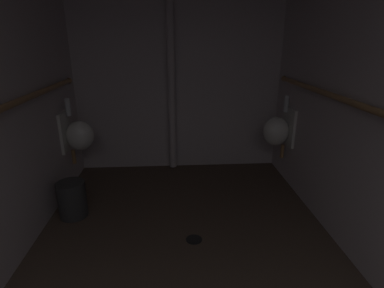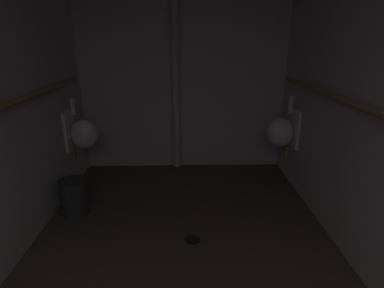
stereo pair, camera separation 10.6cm
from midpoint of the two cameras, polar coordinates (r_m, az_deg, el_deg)
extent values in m
cube|color=#47382D|center=(2.63, -2.38, -20.66)|extent=(2.69, 3.77, 0.08)
cube|color=beige|center=(2.47, 29.65, 6.91)|extent=(0.06, 3.77, 2.45)
cube|color=beige|center=(3.90, -3.37, 12.97)|extent=(2.69, 0.06, 2.45)
ellipsoid|color=silver|center=(3.62, -21.02, 1.45)|extent=(0.30, 0.26, 0.34)
cube|color=silver|center=(3.66, -23.43, 2.13)|extent=(0.03, 0.30, 0.44)
cylinder|color=silver|center=(3.58, -22.99, 6.14)|extent=(0.06, 0.06, 0.16)
sphere|color=silver|center=(3.56, -23.17, 7.47)|extent=(0.06, 0.06, 0.06)
cylinder|color=#9E7042|center=(3.73, -22.03, -2.25)|extent=(0.04, 0.04, 0.16)
ellipsoid|color=silver|center=(3.66, 14.66, 2.30)|extent=(0.30, 0.26, 0.34)
cube|color=silver|center=(3.70, 17.00, 3.06)|extent=(0.03, 0.30, 0.44)
cylinder|color=silver|center=(3.62, 16.43, 7.02)|extent=(0.06, 0.06, 0.16)
sphere|color=silver|center=(3.60, 16.56, 8.34)|extent=(0.06, 0.06, 0.06)
cylinder|color=#9E7042|center=(3.77, 15.78, -1.32)|extent=(0.04, 0.04, 0.16)
sphere|color=#9E7042|center=(3.73, -22.87, 10.87)|extent=(0.06, 0.06, 0.06)
cylinder|color=#9E7042|center=(2.43, 27.65, 6.48)|extent=(0.05, 2.99, 0.05)
sphere|color=#9E7042|center=(3.77, 16.09, 11.68)|extent=(0.06, 0.06, 0.06)
cylinder|color=beige|center=(3.79, -4.74, 12.76)|extent=(0.09, 0.09, 2.40)
cylinder|color=black|center=(2.75, -0.79, -17.46)|extent=(0.14, 0.14, 0.01)
cylinder|color=#2D2D2D|center=(3.22, -22.44, -9.58)|extent=(0.27, 0.27, 0.36)
camera|label=1|loc=(0.05, -93.55, -1.23)|focal=28.47mm
camera|label=2|loc=(0.05, 86.45, 1.23)|focal=28.47mm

